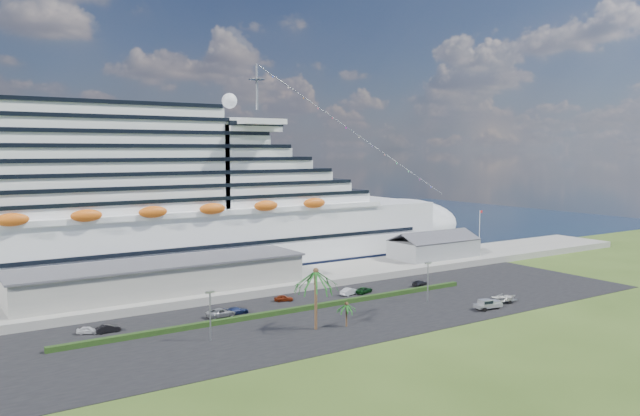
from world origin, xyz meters
TOP-DOWN VIEW (x-y plane):
  - ground at (0.00, 0.00)m, footprint 420.00×420.00m
  - asphalt_lot at (0.00, 11.00)m, footprint 140.00×38.00m
  - wharf at (0.00, 40.00)m, footprint 240.00×20.00m
  - water at (0.00, 130.00)m, footprint 420.00×160.00m
  - cruise_ship at (-21.53, 64.00)m, footprint 191.00×38.00m
  - terminal_building at (-25.00, 40.00)m, footprint 61.00×15.00m
  - port_shed at (52.00, 40.00)m, footprint 24.00×12.31m
  - flagpole at (70.04, 40.00)m, footprint 1.08×0.16m
  - hedge at (-8.00, 16.00)m, footprint 88.00×1.10m
  - lamp_post_left at (-28.00, 8.00)m, footprint 1.60×0.35m
  - lamp_post_right at (20.00, 8.00)m, footprint 1.60×0.35m
  - palm_tall at (-10.00, 4.00)m, footprint 8.82×8.82m
  - palm_short at (-4.50, 2.50)m, footprint 3.53×3.53m
  - parked_car_0 at (-44.01, 22.99)m, footprint 3.94×2.73m
  - parked_car_1 at (-40.94, 21.87)m, footprint 4.18×1.52m
  - parked_car_2 at (-20.52, 20.59)m, footprint 5.67×2.74m
  - parked_car_3 at (-17.21, 20.75)m, footprint 4.77×2.06m
  - parked_car_4 at (-4.68, 24.59)m, footprint 4.26×2.90m
  - parked_car_5 at (10.11, 21.69)m, footprint 4.92×2.61m
  - parked_car_6 at (13.66, 21.47)m, footprint 5.33×3.78m
  - parked_car_7 at (29.07, 20.43)m, footprint 4.80×2.97m
  - pickup_truck at (25.65, -3.01)m, footprint 5.96×2.95m
  - boat_trailer at (32.31, -1.54)m, footprint 6.66×4.86m

SIDE VIEW (x-z plane):
  - ground at x=0.00m, z-range 0.00..0.00m
  - water at x=0.00m, z-range 0.00..0.02m
  - asphalt_lot at x=0.00m, z-range 0.00..0.12m
  - hedge at x=-8.00m, z-range 0.12..1.02m
  - parked_car_0 at x=-44.01m, z-range 0.12..1.36m
  - parked_car_7 at x=29.07m, z-range 0.12..1.42m
  - parked_car_4 at x=-4.68m, z-range 0.12..1.47m
  - parked_car_6 at x=13.66m, z-range 0.12..1.47m
  - parked_car_1 at x=-40.94m, z-range 0.12..1.49m
  - parked_car_3 at x=-17.21m, z-range 0.12..1.49m
  - parked_car_5 at x=10.11m, z-range 0.12..1.66m
  - parked_car_2 at x=-20.52m, z-range 0.12..1.68m
  - wharf at x=0.00m, z-range 0.00..1.80m
  - pickup_truck at x=25.65m, z-range 0.22..2.22m
  - boat_trailer at x=32.31m, z-range 0.42..2.27m
  - palm_short at x=-4.50m, z-range 1.38..5.95m
  - port_shed at x=52.00m, z-range 0.71..8.08m
  - terminal_building at x=-25.00m, z-range 1.86..8.16m
  - lamp_post_left at x=-28.00m, z-range 1.21..9.48m
  - lamp_post_right at x=20.00m, z-range 1.21..9.48m
  - flagpole at x=70.04m, z-range 2.27..14.27m
  - palm_tall at x=-10.00m, z-range 3.64..14.77m
  - cruise_ship at x=-21.53m, z-range -10.31..43.69m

